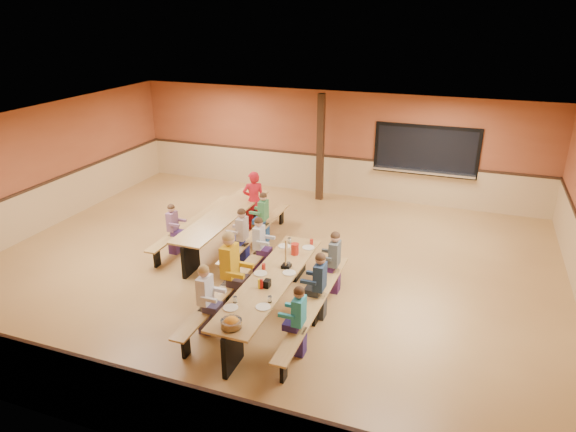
% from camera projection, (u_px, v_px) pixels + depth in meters
% --- Properties ---
extents(ground, '(12.00, 12.00, 0.00)m').
position_uv_depth(ground, '(268.00, 267.00, 10.93)').
color(ground, olive).
rests_on(ground, ground).
extents(room_envelope, '(12.04, 10.04, 3.02)m').
position_uv_depth(room_envelope, '(267.00, 237.00, 10.66)').
color(room_envelope, brown).
rests_on(room_envelope, ground).
extents(kitchen_pass_through, '(2.78, 0.28, 1.38)m').
position_uv_depth(kitchen_pass_through, '(426.00, 153.00, 13.84)').
color(kitchen_pass_through, black).
rests_on(kitchen_pass_through, ground).
extents(structural_post, '(0.18, 0.18, 3.00)m').
position_uv_depth(structural_post, '(320.00, 148.00, 14.25)').
color(structural_post, black).
rests_on(structural_post, ground).
extents(cafeteria_table_main, '(1.91, 3.70, 0.74)m').
position_uv_depth(cafeteria_table_main, '(271.00, 289.00, 9.03)').
color(cafeteria_table_main, '#A97F43').
rests_on(cafeteria_table_main, ground).
extents(cafeteria_table_second, '(1.91, 3.70, 0.74)m').
position_uv_depth(cafeteria_table_second, '(224.00, 222.00, 11.84)').
color(cafeteria_table_second, '#A97F43').
rests_on(cafeteria_table_second, ground).
extents(seated_child_white_left, '(0.39, 0.32, 1.25)m').
position_uv_depth(seated_child_white_left, '(206.00, 300.00, 8.52)').
color(seated_child_white_left, white).
rests_on(seated_child_white_left, ground).
extents(seated_adult_yellow, '(0.49, 0.40, 1.45)m').
position_uv_depth(seated_adult_yellow, '(230.00, 270.00, 9.28)').
color(seated_adult_yellow, gold).
rests_on(seated_adult_yellow, ground).
extents(seated_child_grey_left, '(0.37, 0.30, 1.21)m').
position_uv_depth(seated_child_grey_left, '(259.00, 246.00, 10.49)').
color(seated_child_grey_left, silver).
rests_on(seated_child_grey_left, ground).
extents(seated_child_teal_right, '(0.36, 0.30, 1.20)m').
position_uv_depth(seated_child_teal_right, '(299.00, 322.00, 7.97)').
color(seated_child_teal_right, teal).
rests_on(seated_child_teal_right, ground).
extents(seated_child_navy_right, '(0.39, 0.32, 1.24)m').
position_uv_depth(seated_child_navy_right, '(320.00, 286.00, 8.93)').
color(seated_child_navy_right, '#20334F').
rests_on(seated_child_navy_right, ground).
extents(seated_child_char_right, '(0.38, 0.31, 1.24)m').
position_uv_depth(seated_child_char_right, '(334.00, 263.00, 9.77)').
color(seated_child_char_right, '#495153').
rests_on(seated_child_char_right, ground).
extents(seated_child_purple_sec, '(0.34, 0.28, 1.15)m').
position_uv_depth(seated_child_purple_sec, '(173.00, 229.00, 11.34)').
color(seated_child_purple_sec, '#7F5375').
rests_on(seated_child_purple_sec, ground).
extents(seated_child_green_sec, '(0.37, 0.30, 1.20)m').
position_uv_depth(seated_child_green_sec, '(264.00, 218.00, 11.89)').
color(seated_child_green_sec, '#3E8249').
rests_on(seated_child_green_sec, ground).
extents(seated_child_tan_sec, '(0.38, 0.31, 1.24)m').
position_uv_depth(seated_child_tan_sec, '(242.00, 237.00, 10.87)').
color(seated_child_tan_sec, '#B19E8F').
rests_on(seated_child_tan_sec, ground).
extents(standing_woman, '(0.65, 0.57, 1.49)m').
position_uv_depth(standing_woman, '(254.00, 200.00, 12.56)').
color(standing_woman, red).
rests_on(standing_woman, ground).
extents(punch_pitcher, '(0.16, 0.16, 0.22)m').
position_uv_depth(punch_pitcher, '(295.00, 249.00, 9.79)').
color(punch_pitcher, '#B52418').
rests_on(punch_pitcher, cafeteria_table_main).
extents(chip_bowl, '(0.32, 0.32, 0.15)m').
position_uv_depth(chip_bowl, '(231.00, 323.00, 7.56)').
color(chip_bowl, '#F7A027').
rests_on(chip_bowl, cafeteria_table_main).
extents(napkin_dispenser, '(0.10, 0.14, 0.13)m').
position_uv_depth(napkin_dispenser, '(267.00, 284.00, 8.66)').
color(napkin_dispenser, black).
rests_on(napkin_dispenser, cafeteria_table_main).
extents(condiment_mustard, '(0.06, 0.06, 0.17)m').
position_uv_depth(condiment_mustard, '(259.00, 284.00, 8.61)').
color(condiment_mustard, yellow).
rests_on(condiment_mustard, cafeteria_table_main).
extents(condiment_ketchup, '(0.06, 0.06, 0.17)m').
position_uv_depth(condiment_ketchup, '(261.00, 284.00, 8.60)').
color(condiment_ketchup, '#B2140F').
rests_on(condiment_ketchup, cafeteria_table_main).
extents(table_paddle, '(0.16, 0.16, 0.56)m').
position_uv_depth(table_paddle, '(286.00, 261.00, 9.27)').
color(table_paddle, black).
rests_on(table_paddle, cafeteria_table_main).
extents(place_settings, '(0.65, 3.30, 0.11)m').
position_uv_depth(place_settings, '(271.00, 276.00, 8.93)').
color(place_settings, beige).
rests_on(place_settings, cafeteria_table_main).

